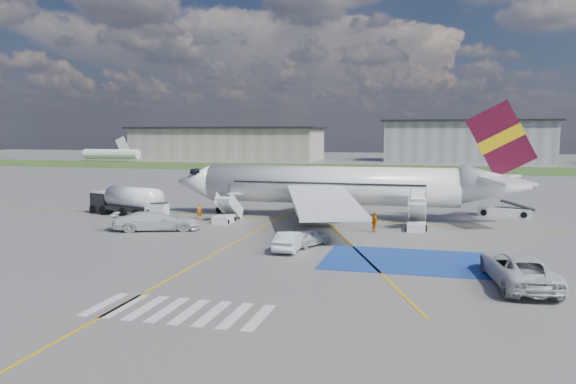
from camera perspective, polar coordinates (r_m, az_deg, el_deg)
name	(u,v)px	position (r m, az deg, el deg)	size (l,w,h in m)	color
ground	(298,243)	(45.02, 1.02, -5.25)	(400.00, 400.00, 0.00)	#60605E
grass_strip	(389,169)	(138.59, 10.24, 2.35)	(400.00, 30.00, 0.01)	#2D4C1E
taxiway_line_main	(326,221)	(56.58, 3.87, -2.91)	(120.00, 0.20, 0.01)	gold
taxiway_line_cross	(187,269)	(37.37, -10.18, -7.71)	(0.20, 60.00, 0.01)	gold
taxiway_line_diag	(326,221)	(56.58, 3.87, -2.91)	(0.20, 60.00, 0.01)	gold
staging_box	(426,262)	(39.92, 13.84, -6.89)	(14.00, 8.00, 0.01)	#183C95
crosswalk	(179,311)	(29.08, -11.04, -11.75)	(9.00, 4.00, 0.01)	silver
terminal_west	(227,144)	(184.88, -6.19, 4.88)	(60.00, 22.00, 10.00)	gray
terminal_centre	(467,142)	(178.21, 17.71, 4.91)	(48.00, 18.00, 12.00)	gray
airliner	(344,186)	(57.86, 5.72, 0.65)	(36.81, 32.95, 11.92)	white
airstairs_fwd	(225,216)	(55.90, -6.39, -2.41)	(1.90, 5.20, 3.60)	white
airstairs_aft	(417,223)	(52.30, 12.94, -3.11)	(1.90, 5.20, 3.60)	white
fuel_tanker	(127,203)	(62.20, -16.07, -1.11)	(9.33, 5.13, 3.09)	black
gpu_cart	(157,212)	(58.62, -13.15, -1.97)	(2.14, 1.43, 1.75)	white
belt_loader	(505,212)	(63.90, 21.17, -1.89)	(5.86, 3.02, 1.69)	white
car_silver_a	(307,237)	(43.99, 1.98, -4.55)	(1.72, 4.27, 1.45)	#B4B6BB
car_silver_b	(290,241)	(42.24, 0.22, -4.97)	(1.58, 4.54, 1.50)	silver
van_white_a	(518,263)	(35.75, 22.33, -6.67)	(3.06, 6.63, 2.49)	silver
van_white_b	(157,218)	(52.08, -13.21, -2.58)	(2.37, 5.82, 2.28)	silver
crew_fwd	(199,211)	(58.22, -8.99, -1.94)	(0.57, 0.37, 1.56)	orange
crew_nose	(221,204)	(62.10, -6.87, -1.26)	(0.91, 0.71, 1.88)	orange
crew_aft	(375,222)	(50.29, 8.79, -3.07)	(1.06, 0.44, 1.81)	orange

